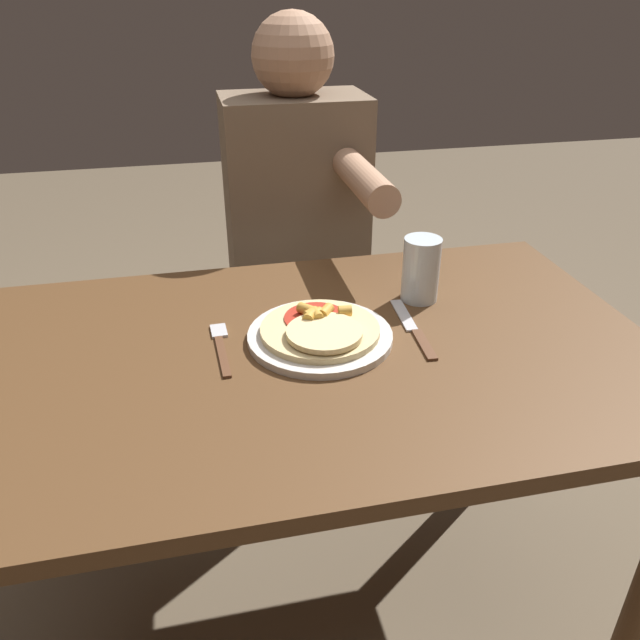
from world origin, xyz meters
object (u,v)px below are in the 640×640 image
(pizza, at_px, (320,328))
(person_diner, at_px, (297,223))
(dining_table, at_px, (315,401))
(plate, at_px, (320,336))
(fork, at_px, (221,345))
(drinking_glass, at_px, (421,269))
(knife, at_px, (413,329))

(pizza, xyz_separation_m, person_diner, (0.07, 0.61, -0.03))
(dining_table, distance_m, person_diner, 0.65)
(dining_table, distance_m, plate, 0.12)
(fork, relative_size, drinking_glass, 1.37)
(knife, distance_m, drinking_glass, 0.14)
(plate, xyz_separation_m, fork, (-0.17, 0.01, -0.00))
(fork, bearing_deg, dining_table, -14.35)
(plate, distance_m, knife, 0.17)
(drinking_glass, xyz_separation_m, person_diner, (-0.16, 0.49, -0.07))
(knife, xyz_separation_m, drinking_glass, (0.05, 0.12, 0.06))
(pizza, relative_size, knife, 0.96)
(pizza, relative_size, fork, 1.21)
(person_diner, bearing_deg, drinking_glass, -72.52)
(drinking_glass, bearing_deg, person_diner, 107.48)
(dining_table, distance_m, drinking_glass, 0.33)
(knife, height_order, person_diner, person_diner)
(pizza, distance_m, person_diner, 0.61)
(fork, distance_m, drinking_glass, 0.42)
(fork, distance_m, knife, 0.35)
(plate, relative_size, knife, 1.17)
(dining_table, height_order, pizza, pizza)
(plate, xyz_separation_m, pizza, (0.00, -0.00, 0.02))
(pizza, relative_size, person_diner, 0.17)
(fork, bearing_deg, pizza, -5.35)
(fork, height_order, drinking_glass, drinking_glass)
(plate, relative_size, fork, 1.47)
(pizza, bearing_deg, person_diner, 83.27)
(plate, bearing_deg, dining_table, -117.91)
(plate, xyz_separation_m, knife, (0.17, -0.00, -0.00))
(fork, xyz_separation_m, drinking_glass, (0.40, 0.10, 0.06))
(pizza, distance_m, drinking_glass, 0.26)
(plate, bearing_deg, fork, 175.55)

